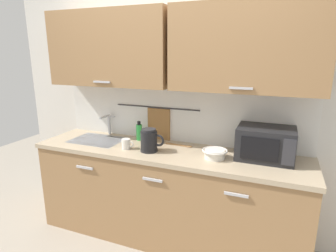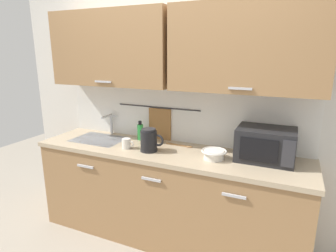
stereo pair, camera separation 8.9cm
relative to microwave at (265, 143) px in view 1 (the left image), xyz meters
The scene contains 9 objects.
counter_unit 1.04m from the microwave, behind, with size 2.53×0.64×0.90m.
back_wall_assembly 0.98m from the microwave, behind, with size 3.70×0.41×2.50m.
sink_faucet 1.62m from the microwave, behind, with size 0.09×0.17×0.22m.
microwave is the anchor object (origin of this frame).
electric_kettle 1.00m from the microwave, 168.75° to the right, with size 0.23×0.16×0.21m.
dish_soap_bottle 1.22m from the microwave, behind, with size 0.06×0.06×0.20m.
mug_near_sink 1.22m from the microwave, 169.77° to the right, with size 0.12×0.08×0.09m.
mixing_bowl 0.43m from the microwave, 158.85° to the right, with size 0.21×0.21×0.08m.
wooden_spoon 0.76m from the microwave, behind, with size 0.28×0.04×0.01m.
Camera 1 is at (0.93, -1.97, 1.77)m, focal length 30.32 mm.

